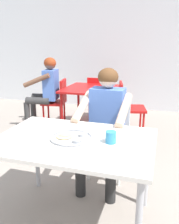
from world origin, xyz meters
TOP-DOWN VIEW (x-y plane):
  - ground_plane at (0.00, 0.00)m, footprint 12.00×12.00m
  - back_wall at (0.00, 3.77)m, footprint 12.00×0.12m
  - table_foreground at (0.06, 0.03)m, footprint 1.21×0.84m
  - thali_tray at (0.04, 0.03)m, footprint 0.33×0.33m
  - drinking_cup at (0.34, 0.04)m, footprint 0.08×0.08m
  - chair_foreground at (0.15, 0.89)m, footprint 0.43×0.42m
  - diner_foreground at (0.15, 0.67)m, footprint 0.50×0.56m
  - table_background_red at (-0.45, 2.15)m, footprint 0.81×0.91m
  - chair_red_left at (-1.06, 2.21)m, footprint 0.44×0.44m
  - chair_red_right at (0.17, 2.12)m, footprint 0.49×0.50m
  - chair_red_far at (-0.44, 2.73)m, footprint 0.44×0.45m
  - patron_background at (-1.24, 2.13)m, footprint 0.60×0.56m

SIDE VIEW (x-z plane):
  - ground_plane at x=0.00m, z-range -0.05..0.00m
  - chair_red_far at x=-0.44m, z-range 0.07..0.89m
  - chair_red_left at x=-1.06m, z-range 0.07..0.89m
  - chair_foreground at x=0.15m, z-range 0.07..0.89m
  - chair_red_right at x=0.17m, z-range 0.07..0.92m
  - table_background_red at x=-0.45m, z-range 0.28..1.01m
  - table_foreground at x=0.06m, z-range 0.30..1.03m
  - diner_foreground at x=0.15m, z-range 0.11..1.32m
  - patron_background at x=-1.24m, z-range 0.12..1.32m
  - thali_tray at x=0.04m, z-range 0.73..0.76m
  - drinking_cup at x=0.34m, z-range 0.74..0.83m
  - back_wall at x=0.00m, z-range 0.00..3.40m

